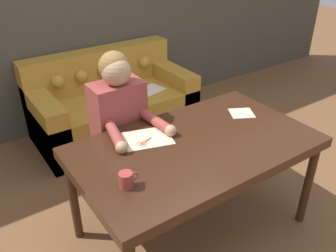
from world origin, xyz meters
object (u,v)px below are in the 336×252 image
Objects in this scene: person at (120,132)px; mug at (126,180)px; dining_table at (196,152)px; couch at (112,105)px; scissors at (146,141)px.

person is 0.80m from mug.
dining_table is 0.97× the size of couch.
couch reaches higher than scissors.
couch is at bearing 83.77° from dining_table.
person is at bearing 89.03° from scissors.
scissors is (-0.01, -0.38, 0.12)m from person.
mug is at bearing -134.53° from scissors.
person is (-0.25, 0.58, -0.05)m from dining_table.
couch is 7.42× the size of scissors.
couch is 1.97m from mug.
scissors is at bearing -90.97° from person.
scissors is at bearing -106.90° from couch.
scissors is at bearing 45.47° from mug.
dining_table is 0.60m from mug.
couch is at bearing 66.70° from mug.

